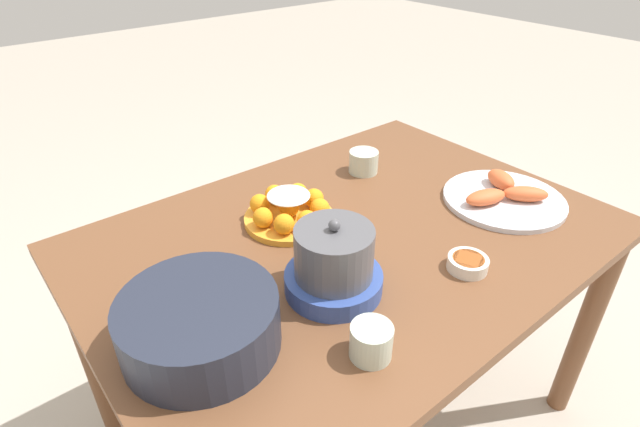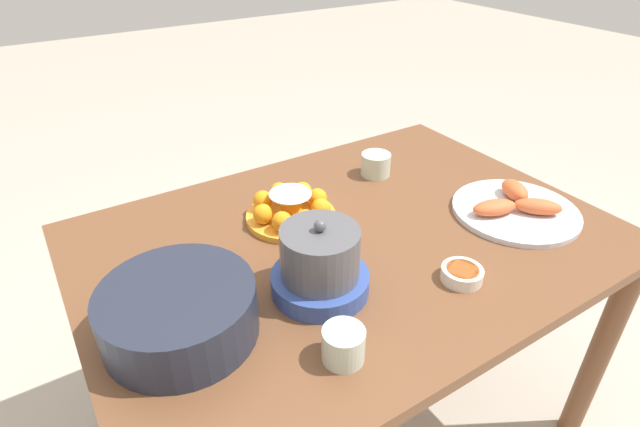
{
  "view_description": "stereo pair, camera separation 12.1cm",
  "coord_description": "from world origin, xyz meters",
  "px_view_note": "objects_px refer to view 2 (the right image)",
  "views": [
    {
      "loc": [
        0.69,
        0.73,
        1.39
      ],
      "look_at": [
        0.04,
        -0.07,
        0.75
      ],
      "focal_mm": 28.0,
      "sensor_mm": 36.0,
      "label": 1
    },
    {
      "loc": [
        0.59,
        0.8,
        1.39
      ],
      "look_at": [
        0.04,
        -0.07,
        0.75
      ],
      "focal_mm": 28.0,
      "sensor_mm": 36.0,
      "label": 2
    }
  ],
  "objects_px": {
    "warming_pot": "(320,265)",
    "cup_far": "(343,345)",
    "dining_table": "(349,267)",
    "cake_plate": "(291,209)",
    "cup_near": "(376,164)",
    "serving_bowl": "(179,311)",
    "seafood_platter": "(515,208)",
    "sauce_bowl": "(462,274)"
  },
  "relations": [
    {
      "from": "cup_far",
      "to": "warming_pot",
      "type": "xyz_separation_m",
      "value": [
        -0.06,
        -0.17,
        0.03
      ]
    },
    {
      "from": "dining_table",
      "to": "warming_pot",
      "type": "relative_size",
      "value": 6.18
    },
    {
      "from": "sauce_bowl",
      "to": "warming_pot",
      "type": "distance_m",
      "value": 0.31
    },
    {
      "from": "serving_bowl",
      "to": "cup_far",
      "type": "height_order",
      "value": "serving_bowl"
    },
    {
      "from": "seafood_platter",
      "to": "sauce_bowl",
      "type": "bearing_deg",
      "value": 20.67
    },
    {
      "from": "cake_plate",
      "to": "seafood_platter",
      "type": "bearing_deg",
      "value": 150.64
    },
    {
      "from": "seafood_platter",
      "to": "dining_table",
      "type": "bearing_deg",
      "value": -18.83
    },
    {
      "from": "cup_near",
      "to": "serving_bowl",
      "type": "bearing_deg",
      "value": 24.33
    },
    {
      "from": "cake_plate",
      "to": "cup_near",
      "type": "relative_size",
      "value": 2.64
    },
    {
      "from": "serving_bowl",
      "to": "seafood_platter",
      "type": "bearing_deg",
      "value": 176.76
    },
    {
      "from": "dining_table",
      "to": "seafood_platter",
      "type": "height_order",
      "value": "seafood_platter"
    },
    {
      "from": "serving_bowl",
      "to": "sauce_bowl",
      "type": "xyz_separation_m",
      "value": [
        -0.55,
        0.17,
        -0.04
      ]
    },
    {
      "from": "dining_table",
      "to": "cake_plate",
      "type": "bearing_deg",
      "value": -59.06
    },
    {
      "from": "cake_plate",
      "to": "cup_near",
      "type": "distance_m",
      "value": 0.34
    },
    {
      "from": "sauce_bowl",
      "to": "warming_pot",
      "type": "relative_size",
      "value": 0.44
    },
    {
      "from": "cup_far",
      "to": "sauce_bowl",
      "type": "bearing_deg",
      "value": -172.67
    },
    {
      "from": "cake_plate",
      "to": "sauce_bowl",
      "type": "bearing_deg",
      "value": 115.12
    },
    {
      "from": "cake_plate",
      "to": "cup_far",
      "type": "bearing_deg",
      "value": 71.64
    },
    {
      "from": "dining_table",
      "to": "cup_near",
      "type": "height_order",
      "value": "cup_near"
    },
    {
      "from": "seafood_platter",
      "to": "cup_near",
      "type": "bearing_deg",
      "value": -64.63
    },
    {
      "from": "sauce_bowl",
      "to": "cake_plate",
      "type": "bearing_deg",
      "value": -64.88
    },
    {
      "from": "sauce_bowl",
      "to": "cup_near",
      "type": "relative_size",
      "value": 1.03
    },
    {
      "from": "cup_far",
      "to": "serving_bowl",
      "type": "bearing_deg",
      "value": -43.91
    },
    {
      "from": "serving_bowl",
      "to": "cup_far",
      "type": "distance_m",
      "value": 0.3
    },
    {
      "from": "dining_table",
      "to": "warming_pot",
      "type": "height_order",
      "value": "warming_pot"
    },
    {
      "from": "sauce_bowl",
      "to": "cup_far",
      "type": "xyz_separation_m",
      "value": [
        0.33,
        0.04,
        0.02
      ]
    },
    {
      "from": "cake_plate",
      "to": "cup_far",
      "type": "distance_m",
      "value": 0.47
    },
    {
      "from": "seafood_platter",
      "to": "warming_pot",
      "type": "bearing_deg",
      "value": -1.35
    },
    {
      "from": "cake_plate",
      "to": "dining_table",
      "type": "bearing_deg",
      "value": 120.94
    },
    {
      "from": "warming_pot",
      "to": "cup_near",
      "type": "bearing_deg",
      "value": -139.8
    },
    {
      "from": "sauce_bowl",
      "to": "cup_near",
      "type": "distance_m",
      "value": 0.5
    },
    {
      "from": "serving_bowl",
      "to": "sauce_bowl",
      "type": "relative_size",
      "value": 3.23
    },
    {
      "from": "serving_bowl",
      "to": "seafood_platter",
      "type": "xyz_separation_m",
      "value": [
        -0.86,
        0.05,
        -0.04
      ]
    },
    {
      "from": "dining_table",
      "to": "warming_pot",
      "type": "xyz_separation_m",
      "value": [
        0.17,
        0.13,
        0.16
      ]
    },
    {
      "from": "serving_bowl",
      "to": "warming_pot",
      "type": "xyz_separation_m",
      "value": [
        -0.28,
        0.04,
        0.01
      ]
    },
    {
      "from": "cake_plate",
      "to": "seafood_platter",
      "type": "height_order",
      "value": "cake_plate"
    },
    {
      "from": "dining_table",
      "to": "cake_plate",
      "type": "xyz_separation_m",
      "value": [
        0.08,
        -0.14,
        0.13
      ]
    },
    {
      "from": "warming_pot",
      "to": "cup_far",
      "type": "bearing_deg",
      "value": 70.31
    },
    {
      "from": "cake_plate",
      "to": "seafood_platter",
      "type": "xyz_separation_m",
      "value": [
        -0.5,
        0.28,
        -0.02
      ]
    },
    {
      "from": "cup_far",
      "to": "warming_pot",
      "type": "distance_m",
      "value": 0.19
    },
    {
      "from": "serving_bowl",
      "to": "warming_pot",
      "type": "bearing_deg",
      "value": 172.87
    },
    {
      "from": "dining_table",
      "to": "serving_bowl",
      "type": "distance_m",
      "value": 0.48
    }
  ]
}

